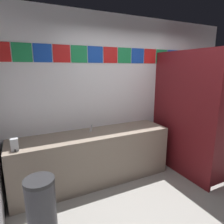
% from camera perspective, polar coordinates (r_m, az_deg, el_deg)
% --- Properties ---
extents(ground_plane, '(9.59, 9.59, 0.00)m').
position_cam_1_polar(ground_plane, '(3.06, 21.48, -25.25)').
color(ground_plane, gray).
extents(wall_back, '(4.36, 0.09, 2.72)m').
position_cam_1_polar(wall_back, '(3.68, 5.04, 5.31)').
color(wall_back, silver).
rests_on(wall_back, ground_plane).
extents(vanity_counter, '(2.53, 0.62, 0.83)m').
position_cam_1_polar(vanity_counter, '(3.29, -5.41, -12.97)').
color(vanity_counter, gray).
rests_on(vanity_counter, ground_plane).
extents(faucet_center, '(0.04, 0.10, 0.14)m').
position_cam_1_polar(faucet_center, '(3.20, -6.15, -4.86)').
color(faucet_center, silver).
rests_on(faucet_center, vanity_counter).
extents(soap_dispenser, '(0.09, 0.09, 0.16)m').
position_cam_1_polar(soap_dispenser, '(2.76, -26.60, -8.56)').
color(soap_dispenser, '#B7BABF').
rests_on(soap_dispenser, vanity_counter).
extents(stall_divider, '(0.92, 1.39, 2.12)m').
position_cam_1_polar(stall_divider, '(3.49, 24.27, -1.33)').
color(stall_divider, maroon).
rests_on(stall_divider, ground_plane).
extents(toilet, '(0.39, 0.49, 0.74)m').
position_cam_1_polar(toilet, '(4.32, 22.47, -9.08)').
color(toilet, white).
rests_on(toilet, ground_plane).
extents(trash_bin, '(0.32, 0.32, 0.74)m').
position_cam_1_polar(trash_bin, '(2.44, -19.89, -25.39)').
color(trash_bin, '#333338').
rests_on(trash_bin, ground_plane).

